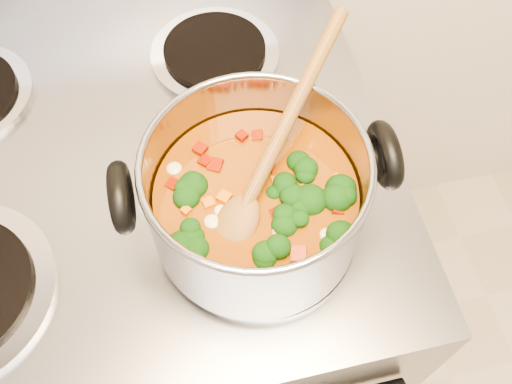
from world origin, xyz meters
TOP-DOWN VIEW (x-y plane):
  - electric_range at (0.08, 1.16)m, footprint 0.74×0.67m
  - stockpot at (0.25, 1.02)m, footprint 0.29×0.24m
  - wooden_spoon at (0.26, 1.03)m, footprint 0.21×0.23m
  - cooktop_crumbs at (0.23, 1.07)m, footprint 0.30×0.32m

SIDE VIEW (x-z plane):
  - electric_range at x=0.08m, z-range -0.07..1.01m
  - cooktop_crumbs at x=0.23m, z-range 0.92..0.93m
  - stockpot at x=0.25m, z-range 0.92..1.07m
  - wooden_spoon at x=0.26m, z-range 0.97..1.09m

